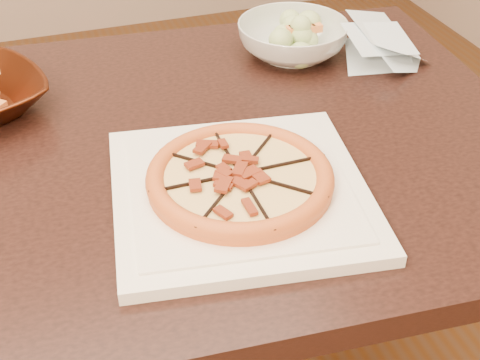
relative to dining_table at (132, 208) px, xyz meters
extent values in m
cube|color=black|center=(0.00, 0.00, 0.10)|extent=(1.32, 0.91, 0.04)
cylinder|color=black|center=(0.55, 0.33, -0.28)|extent=(0.07, 0.07, 0.71)
cube|color=white|center=(0.12, -0.17, 0.12)|extent=(0.38, 0.38, 0.02)
cube|color=white|center=(0.12, -0.17, 0.14)|extent=(0.32, 0.32, 0.00)
cylinder|color=#BC5F27|center=(0.12, -0.17, 0.14)|extent=(0.24, 0.24, 0.01)
torus|color=#BC5F27|center=(0.12, -0.17, 0.15)|extent=(0.25, 0.25, 0.02)
cylinder|color=#DDC16D|center=(0.12, -0.17, 0.15)|extent=(0.20, 0.20, 0.01)
cube|color=black|center=(0.12, -0.17, 0.16)|extent=(0.01, 0.24, 0.01)
cube|color=black|center=(0.12, -0.17, 0.16)|extent=(0.18, 0.17, 0.01)
cube|color=black|center=(0.12, -0.17, 0.16)|extent=(0.24, 0.01, 0.01)
cube|color=black|center=(0.12, -0.17, 0.16)|extent=(0.17, 0.18, 0.01)
cube|color=maroon|center=(0.14, -0.17, 0.16)|extent=(0.02, 0.01, 0.00)
cube|color=maroon|center=(0.16, -0.16, 0.16)|extent=(0.03, 0.02, 0.00)
cube|color=maroon|center=(0.17, -0.13, 0.16)|extent=(0.03, 0.03, 0.00)
cube|color=maroon|center=(0.14, -0.15, 0.16)|extent=(0.03, 0.03, 0.00)
cube|color=maroon|center=(0.14, -0.12, 0.16)|extent=(0.02, 0.03, 0.00)
cube|color=maroon|center=(0.12, -0.10, 0.16)|extent=(0.01, 0.02, 0.00)
cube|color=maroon|center=(0.11, -0.14, 0.16)|extent=(0.02, 0.03, 0.00)
cube|color=maroon|center=(0.09, -0.13, 0.16)|extent=(0.03, 0.03, 0.00)
cube|color=maroon|center=(0.06, -0.13, 0.16)|extent=(0.03, 0.03, 0.00)
cube|color=maroon|center=(0.09, -0.16, 0.16)|extent=(0.03, 0.02, 0.00)
cube|color=maroon|center=(0.06, -0.17, 0.16)|extent=(0.02, 0.01, 0.00)
cube|color=maroon|center=(0.10, -0.18, 0.16)|extent=(0.03, 0.02, 0.00)
cube|color=maroon|center=(0.09, -0.20, 0.16)|extent=(0.03, 0.03, 0.00)
cube|color=maroon|center=(0.08, -0.23, 0.16)|extent=(0.03, 0.03, 0.00)
cube|color=maroon|center=(0.12, -0.20, 0.16)|extent=(0.02, 0.03, 0.00)
cube|color=maroon|center=(0.12, -0.22, 0.16)|extent=(0.01, 0.02, 0.00)
cube|color=maroon|center=(0.15, -0.24, 0.16)|extent=(0.02, 0.03, 0.00)
cube|color=maroon|center=(0.15, -0.20, 0.16)|extent=(0.03, 0.03, 0.00)
cube|color=maroon|center=(0.17, -0.20, 0.16)|extent=(0.03, 0.03, 0.00)
cube|color=maroon|center=(0.14, -0.18, 0.16)|extent=(0.03, 0.02, 0.00)
imported|color=silver|center=(0.36, 0.21, 0.15)|extent=(0.25, 0.25, 0.06)
sphere|color=#CEEC8B|center=(0.36, 0.21, 0.20)|extent=(0.04, 0.04, 0.04)
sphere|color=#CEEC8B|center=(0.37, 0.22, 0.20)|extent=(0.04, 0.04, 0.04)
sphere|color=#CEEC8B|center=(0.38, 0.24, 0.20)|extent=(0.04, 0.04, 0.04)
sphere|color=#CEEC8B|center=(0.36, 0.22, 0.20)|extent=(0.04, 0.04, 0.04)
sphere|color=#CEEC8B|center=(0.35, 0.24, 0.20)|extent=(0.04, 0.04, 0.04)
sphere|color=#CEEC8B|center=(0.35, 0.21, 0.20)|extent=(0.04, 0.04, 0.04)
sphere|color=#CEEC8B|center=(0.34, 0.21, 0.20)|extent=(0.04, 0.04, 0.04)
sphere|color=#CEEC8B|center=(0.32, 0.20, 0.20)|extent=(0.04, 0.04, 0.04)
sphere|color=#CEEC8B|center=(0.35, 0.20, 0.20)|extent=(0.04, 0.04, 0.04)
sphere|color=#CEEC8B|center=(0.34, 0.18, 0.20)|extent=(0.04, 0.04, 0.04)
sphere|color=#CEEC8B|center=(0.36, 0.20, 0.20)|extent=(0.04, 0.04, 0.04)
sphere|color=#CEEC8B|center=(0.37, 0.19, 0.20)|extent=(0.04, 0.04, 0.04)
sphere|color=#CEEC8B|center=(0.39, 0.19, 0.20)|extent=(0.04, 0.04, 0.04)
cube|color=orange|center=(0.38, 0.23, 0.19)|extent=(0.02, 0.02, 0.01)
cube|color=orange|center=(0.34, 0.24, 0.19)|extent=(0.02, 0.02, 0.01)
cube|color=orange|center=(0.33, 0.21, 0.19)|extent=(0.02, 0.02, 0.01)
cube|color=orange|center=(0.35, 0.18, 0.19)|extent=(0.02, 0.02, 0.01)
cube|color=orange|center=(0.38, 0.19, 0.19)|extent=(0.02, 0.02, 0.01)
camera|label=1|loc=(-0.11, -0.84, 0.67)|focal=50.00mm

